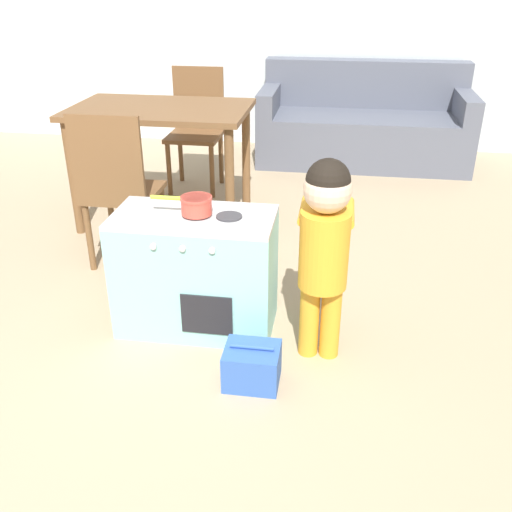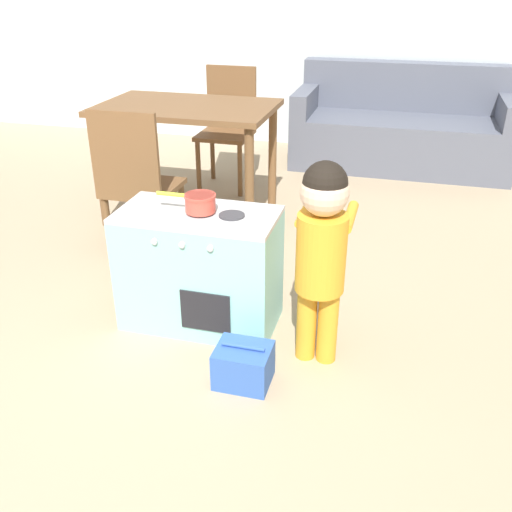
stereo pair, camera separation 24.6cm
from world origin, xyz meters
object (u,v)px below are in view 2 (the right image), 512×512
Objects in this scene: toy_pot at (200,202)px; dining_chair_near at (137,183)px; play_kitchen at (200,269)px; toy_basket at (243,365)px; dining_chair_far at (228,125)px; dining_table at (187,122)px; couch at (401,129)px; child_figure at (322,240)px.

dining_chair_near is at bearing 136.58° from toy_pot.
play_kitchen is 0.54m from toy_basket.
play_kitchen is at bearing 103.71° from dining_chair_far.
dining_table is 1.25× the size of dining_chair_far.
toy_pot is 0.81m from dining_chair_near.
dining_chair_near is 2.64m from couch.
toy_basket is 0.25× the size of dining_chair_far.
child_figure is 1.01× the size of dining_chair_far.
play_kitchen is 1.98m from dining_chair_far.
dining_table is (-0.84, 1.62, 0.57)m from toy_basket.
dining_chair_near is 1.00× the size of dining_chair_far.
dining_table is at bearing -129.83° from couch.
dining_table is at bearing 117.48° from toy_basket.
dining_chair_near reaches higher than couch.
dining_chair_far reaches higher than play_kitchen.
dining_chair_far is (0.05, 0.69, -0.18)m from dining_table.
toy_basket is 0.25× the size of dining_chair_near.
dining_chair_near is at bearing 85.94° from dining_chair_far.
play_kitchen is at bearing -44.15° from dining_chair_near.
toy_pot is at bearing 165.69° from child_figure.
toy_basket is 1.35m from dining_chair_near.
dining_chair_near is (-0.89, 0.94, 0.39)m from toy_basket.
dining_chair_near is (-1.15, 0.69, -0.10)m from child_figure.
play_kitchen is 2.63× the size of toy_pot.
dining_chair_far is at bearing 104.11° from toy_pot.
toy_pot is 0.31× the size of dining_chair_far.
toy_basket is 0.13× the size of couch.
child_figure is 0.50× the size of couch.
dining_chair_near and dining_chair_far have the same top height.
dining_chair_near is at bearing -93.95° from dining_table.
toy_pot reaches higher than toy_basket.
dining_table is 0.72m from dining_chair_far.
toy_pot is (0.01, 0.00, 0.34)m from play_kitchen.
couch is (1.32, 1.58, -0.35)m from dining_table.
toy_pot is 1.98m from dining_chair_far.
child_figure reaches higher than dining_chair_far.
toy_pot is 2.93m from couch.
dining_table is 0.70m from dining_chair_near.
dining_table is at bearing 86.05° from dining_chair_near.
toy_basket is 1.91m from dining_table.
dining_chair_far reaches higher than toy_basket.
child_figure is at bearing -94.25° from couch.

